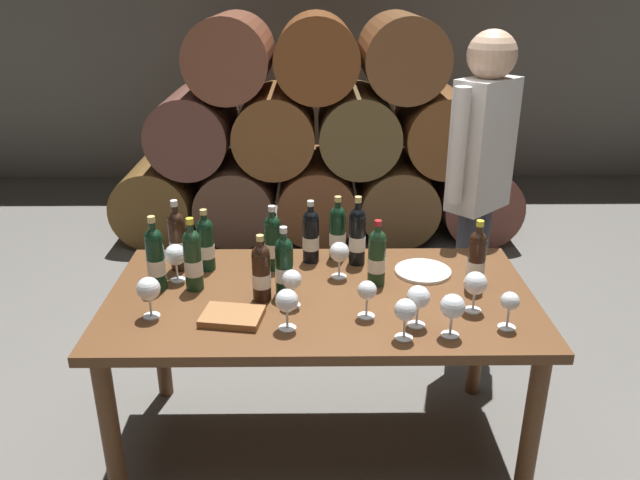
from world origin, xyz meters
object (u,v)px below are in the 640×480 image
Objects in this scene: wine_glass_6 at (510,303)px; wine_glass_2 at (452,307)px; wine_glass_10 at (149,290)px; wine_glass_8 at (339,253)px; wine_bottle_8 at (476,260)px; tasting_notebook at (232,316)px; wine_bottle_11 at (156,258)px; wine_glass_9 at (292,281)px; wine_bottle_9 at (311,235)px; wine_bottle_7 at (261,272)px; sommelier_presenting at (480,171)px; wine_bottle_3 at (377,257)px; wine_bottle_10 at (193,259)px; wine_glass_7 at (287,302)px; wine_glass_0 at (367,292)px; wine_glass_4 at (475,284)px; wine_bottle_1 at (206,243)px; wine_bottle_5 at (357,235)px; wine_glass_3 at (175,256)px; wine_bottle_4 at (273,242)px; serving_plate at (423,271)px; dining_table at (321,314)px; wine_glass_1 at (405,311)px; wine_bottle_6 at (338,232)px; wine_glass_5 at (418,298)px; wine_bottle_0 at (284,265)px.

wine_glass_2 is at bearing -166.69° from wine_glass_6.
wine_glass_8 is at bearing 24.69° from wine_glass_10.
wine_bottle_8 is 0.99m from tasting_notebook.
wine_bottle_11 is 2.08× the size of wine_glass_9.
wine_bottle_9 is at bearing 127.73° from wine_glass_2.
sommelier_presenting is (1.03, 0.79, 0.16)m from wine_bottle_7.
wine_glass_9 is at bearing 8.46° from wine_glass_10.
wine_bottle_10 reaches higher than wine_bottle_3.
wine_bottle_11 reaches higher than wine_bottle_9.
wine_glass_10 is (-0.52, -0.08, 0.01)m from wine_glass_9.
wine_glass_7 is (0.11, -0.23, -0.01)m from wine_bottle_7.
wine_glass_0 is 0.91× the size of wine_glass_4.
wine_bottle_5 is (0.65, 0.05, 0.01)m from wine_bottle_1.
wine_glass_4 is at bearing -3.88° from wine_glass_9.
wine_glass_4 is (0.12, 0.18, -0.00)m from wine_glass_2.
wine_bottle_1 reaches higher than wine_glass_2.
wine_bottle_9 is 0.59m from wine_glass_3.
wine_glass_7 is at bearing -81.15° from wine_bottle_4.
wine_bottle_8 reaches higher than wine_bottle_9.
wine_glass_7 is 0.52m from wine_glass_10.
wine_bottle_11 reaches higher than serving_plate.
dining_table is at bearing -26.12° from wine_bottle_1.
wine_glass_10 is (-0.59, -0.49, -0.01)m from wine_bottle_9.
wine_glass_3 is at bearing 140.07° from wine_glass_7.
wine_bottle_5 is at bearing 159.96° from serving_plate.
serving_plate is (1.07, 0.36, -0.11)m from wine_glass_10.
sommelier_presenting reaches higher than wine_bottle_5.
wine_glass_7 is (-0.41, 0.07, 0.00)m from wine_glass_1.
wine_bottle_6 is at bearing 36.34° from wine_glass_10.
wine_bottle_3 is 1.79× the size of wine_glass_7.
wine_glass_4 is at bearing 55.50° from wine_glass_2.
dining_table is 0.27m from wine_glass_8.
tasting_notebook is (-0.41, -0.55, -0.11)m from wine_bottle_6.
wine_bottle_1 is 1.87× the size of wine_glass_0.
wine_glass_8 is at bearing 123.32° from wine_glass_5.
wine_bottle_0 is at bearing 141.64° from wine_glass_1.
wine_bottle_3 is 0.57m from wine_glass_6.
wine_glass_1 is at bearing -63.35° from wine_bottle_9.
wine_bottle_1 is 1.69× the size of wine_glass_2.
wine_bottle_5 is 1.41× the size of tasting_notebook.
wine_glass_0 reaches higher than wine_glass_6.
wine_glass_6 is (1.16, -0.51, -0.02)m from wine_bottle_1.
wine_glass_3 reaches higher than wine_glass_7.
wine_glass_6 is (0.38, 0.07, -0.01)m from wine_glass_1.
wine_glass_4 is at bearing -33.69° from wine_bottle_3.
wine_glass_4 is 0.73× the size of tasting_notebook.
sommelier_presenting is (1.29, 0.51, 0.16)m from wine_bottle_1.
wine_bottle_6 reaches higher than wine_glass_0.
wine_glass_8 is at bearing 7.62° from wine_bottle_11.
wine_bottle_8 reaches higher than wine_bottle_6.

